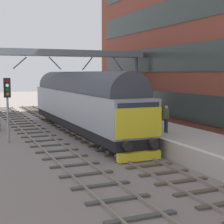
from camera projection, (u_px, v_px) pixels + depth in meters
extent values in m
plane|color=gray|center=(115.00, 150.00, 21.54)|extent=(140.00, 140.00, 0.00)
cube|color=gray|center=(104.00, 150.00, 21.25)|extent=(0.07, 60.00, 0.15)
cube|color=gray|center=(126.00, 148.00, 21.81)|extent=(0.07, 60.00, 0.15)
cube|color=#4B4638|center=(202.00, 191.00, 13.87)|extent=(2.50, 0.26, 0.09)
cube|color=#4B4638|center=(181.00, 181.00, 15.15)|extent=(2.50, 0.26, 0.09)
cube|color=#4B4638|center=(164.00, 173.00, 16.42)|extent=(2.50, 0.26, 0.09)
cube|color=#4B4638|center=(149.00, 166.00, 17.70)|extent=(2.50, 0.26, 0.09)
cube|color=#4B4638|center=(136.00, 159.00, 18.98)|extent=(2.50, 0.26, 0.09)
cube|color=#4B4638|center=(125.00, 154.00, 20.26)|extent=(2.50, 0.26, 0.09)
cube|color=#4B4638|center=(115.00, 149.00, 21.53)|extent=(2.50, 0.26, 0.09)
cube|color=#4B4638|center=(107.00, 145.00, 22.81)|extent=(2.50, 0.26, 0.09)
cube|color=#4B4638|center=(99.00, 141.00, 24.09)|extent=(2.50, 0.26, 0.09)
cube|color=#4B4638|center=(92.00, 138.00, 25.37)|extent=(2.50, 0.26, 0.09)
cube|color=#4B4638|center=(85.00, 135.00, 26.64)|extent=(2.50, 0.26, 0.09)
cube|color=#4B4638|center=(79.00, 132.00, 27.92)|extent=(2.50, 0.26, 0.09)
cube|color=#4B4638|center=(74.00, 129.00, 29.20)|extent=(2.50, 0.26, 0.09)
cube|color=#4B4638|center=(69.00, 127.00, 30.48)|extent=(2.50, 0.26, 0.09)
cube|color=#4B4638|center=(65.00, 125.00, 31.75)|extent=(2.50, 0.26, 0.09)
cube|color=#4B4638|center=(61.00, 123.00, 33.03)|extent=(2.50, 0.26, 0.09)
cube|color=#4B4638|center=(57.00, 121.00, 34.31)|extent=(2.50, 0.26, 0.09)
cube|color=#4B4638|center=(53.00, 119.00, 35.58)|extent=(2.50, 0.26, 0.09)
cube|color=#4B4638|center=(50.00, 117.00, 36.86)|extent=(2.50, 0.26, 0.09)
cube|color=#4B4638|center=(47.00, 116.00, 38.14)|extent=(2.50, 0.26, 0.09)
cube|color=#4B4638|center=(44.00, 115.00, 39.42)|extent=(2.50, 0.26, 0.09)
cube|color=#4B4638|center=(42.00, 113.00, 40.69)|extent=(2.50, 0.26, 0.09)
cube|color=#4B4638|center=(39.00, 112.00, 41.97)|extent=(2.50, 0.26, 0.09)
cube|color=#4B4638|center=(37.00, 111.00, 43.25)|extent=(2.50, 0.26, 0.09)
cube|color=#4B4638|center=(34.00, 110.00, 44.53)|extent=(2.50, 0.26, 0.09)
cube|color=#4B4638|center=(32.00, 109.00, 45.80)|extent=(2.50, 0.26, 0.09)
cube|color=#4B4638|center=(30.00, 108.00, 47.08)|extent=(2.50, 0.26, 0.09)
cube|color=#4B4638|center=(28.00, 107.00, 48.36)|extent=(2.50, 0.26, 0.09)
cube|color=gray|center=(48.00, 155.00, 19.96)|extent=(0.07, 60.00, 0.15)
cube|color=gray|center=(73.00, 152.00, 20.52)|extent=(0.07, 60.00, 0.15)
cube|color=#444643|center=(141.00, 218.00, 11.36)|extent=(2.50, 0.26, 0.09)
cube|color=#444643|center=(118.00, 200.00, 12.97)|extent=(2.50, 0.26, 0.09)
cube|color=#444643|center=(101.00, 186.00, 14.59)|extent=(2.50, 0.26, 0.09)
cube|color=#444643|center=(87.00, 174.00, 16.21)|extent=(2.50, 0.26, 0.09)
cube|color=#444643|center=(75.00, 165.00, 17.82)|extent=(2.50, 0.26, 0.09)
cube|color=#444643|center=(65.00, 157.00, 19.44)|extent=(2.50, 0.26, 0.09)
cube|color=#444643|center=(57.00, 151.00, 21.05)|extent=(2.50, 0.26, 0.09)
cube|color=#444643|center=(50.00, 145.00, 22.67)|extent=(2.50, 0.26, 0.09)
cube|color=#444643|center=(44.00, 141.00, 24.28)|extent=(2.50, 0.26, 0.09)
cube|color=#444643|center=(39.00, 136.00, 25.90)|extent=(2.50, 0.26, 0.09)
cube|color=#444643|center=(34.00, 133.00, 27.51)|extent=(2.50, 0.26, 0.09)
cube|color=#444643|center=(30.00, 129.00, 29.13)|extent=(2.50, 0.26, 0.09)
cube|color=#444643|center=(26.00, 126.00, 30.75)|extent=(2.50, 0.26, 0.09)
cube|color=#444643|center=(23.00, 124.00, 32.36)|extent=(2.50, 0.26, 0.09)
cube|color=#444643|center=(20.00, 121.00, 33.98)|extent=(2.50, 0.26, 0.09)
cube|color=#444643|center=(17.00, 119.00, 35.59)|extent=(2.50, 0.26, 0.09)
cube|color=#444643|center=(14.00, 117.00, 37.21)|extent=(2.50, 0.26, 0.09)
cube|color=#444643|center=(12.00, 115.00, 38.82)|extent=(2.50, 0.26, 0.09)
cube|color=#444643|center=(10.00, 113.00, 40.44)|extent=(2.50, 0.26, 0.09)
cube|color=#444643|center=(8.00, 112.00, 42.06)|extent=(2.50, 0.26, 0.09)
cube|color=#444643|center=(6.00, 110.00, 43.67)|extent=(2.50, 0.26, 0.09)
cube|color=#444643|center=(5.00, 109.00, 45.29)|extent=(2.50, 0.26, 0.09)
cube|color=#444643|center=(3.00, 108.00, 46.90)|extent=(2.50, 0.26, 0.09)
cube|color=#B4ACA5|center=(167.00, 137.00, 22.88)|extent=(4.00, 44.00, 1.00)
cube|color=white|center=(141.00, 131.00, 22.11)|extent=(0.30, 44.00, 0.01)
cube|color=#303A36|center=(216.00, 112.00, 23.96)|extent=(0.06, 38.63, 2.06)
cube|color=#303A36|center=(218.00, 56.00, 23.57)|extent=(0.06, 38.63, 2.06)
cube|color=black|center=(81.00, 122.00, 27.50)|extent=(2.56, 19.21, 0.60)
cube|color=gray|center=(81.00, 105.00, 27.35)|extent=(2.70, 19.21, 2.10)
cylinder|color=#353941|center=(81.00, 89.00, 27.22)|extent=(2.56, 17.67, 2.57)
cube|color=yellow|center=(139.00, 123.00, 18.54)|extent=(2.65, 0.08, 1.58)
cube|color=#232D3D|center=(139.00, 109.00, 18.48)|extent=(2.38, 0.04, 0.64)
cube|color=#232D3D|center=(98.00, 100.00, 27.85)|extent=(0.04, 13.45, 0.44)
cylinder|color=black|center=(127.00, 146.00, 18.18)|extent=(0.48, 0.35, 0.48)
cylinder|color=black|center=(153.00, 144.00, 18.76)|extent=(0.48, 0.35, 0.48)
cube|color=yellow|center=(139.00, 156.00, 18.67)|extent=(2.43, 0.36, 0.47)
cylinder|color=black|center=(124.00, 145.00, 20.37)|extent=(1.64, 1.04, 1.04)
cylinder|color=black|center=(116.00, 142.00, 21.38)|extent=(1.64, 1.04, 1.04)
cylinder|color=black|center=(109.00, 139.00, 22.38)|extent=(1.64, 1.04, 1.04)
cylinder|color=black|center=(62.00, 118.00, 32.68)|extent=(1.64, 1.04, 1.04)
cylinder|color=black|center=(59.00, 116.00, 33.69)|extent=(1.64, 1.04, 1.04)
cylinder|color=black|center=(56.00, 115.00, 34.70)|extent=(1.64, 1.04, 1.04)
cylinder|color=gray|center=(8.00, 111.00, 23.46)|extent=(0.14, 0.14, 4.26)
cube|color=black|center=(7.00, 88.00, 23.24)|extent=(0.44, 0.10, 1.27)
cylinder|color=#500807|center=(7.00, 81.00, 23.14)|extent=(0.20, 0.06, 0.20)
cylinder|color=white|center=(7.00, 85.00, 23.17)|extent=(0.20, 0.06, 0.20)
cylinder|color=#0A3E13|center=(7.00, 90.00, 23.20)|extent=(0.20, 0.06, 0.20)
cylinder|color=#53470A|center=(7.00, 94.00, 23.23)|extent=(0.20, 0.06, 0.20)
cylinder|color=#2D323C|center=(167.00, 126.00, 21.54)|extent=(0.13, 0.13, 0.84)
cylinder|color=#2D323C|center=(165.00, 125.00, 21.72)|extent=(0.13, 0.13, 0.84)
cylinder|color=#50603E|center=(166.00, 114.00, 21.56)|extent=(0.35, 0.35, 0.56)
sphere|color=tan|center=(166.00, 107.00, 21.51)|extent=(0.22, 0.22, 0.22)
cylinder|color=#50603E|center=(168.00, 114.00, 21.36)|extent=(0.09, 0.09, 0.52)
cylinder|color=#50603E|center=(164.00, 114.00, 21.75)|extent=(0.09, 0.09, 0.52)
cylinder|color=slate|center=(136.00, 90.00, 33.09)|extent=(0.36, 0.36, 5.98)
cube|color=slate|center=(71.00, 53.00, 30.37)|extent=(12.62, 2.00, 0.50)
cylinder|color=slate|center=(20.00, 63.00, 28.80)|extent=(1.13, 0.10, 0.99)
cylinder|color=slate|center=(55.00, 63.00, 29.91)|extent=(1.05, 0.10, 1.07)
cylinder|color=slate|center=(87.00, 64.00, 31.01)|extent=(0.97, 0.10, 1.14)
cylinder|color=slate|center=(118.00, 64.00, 32.12)|extent=(0.96, 0.10, 1.15)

